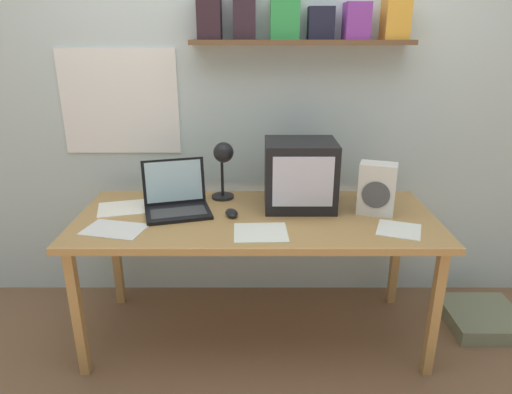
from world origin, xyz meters
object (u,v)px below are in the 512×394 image
(open_notebook, at_px, (261,232))
(floor_cushion, at_px, (482,317))
(crt_monitor, at_px, (300,174))
(loose_paper_near_laptop, at_px, (114,229))
(printed_handout, at_px, (126,208))
(laptop, at_px, (176,199))
(corner_desk, at_px, (256,225))
(desk_lamp, at_px, (223,160))
(juice_glass, at_px, (364,191))
(space_heater, at_px, (377,189))
(computer_mouse, at_px, (232,213))
(loose_paper_near_monitor, at_px, (399,230))

(open_notebook, bearing_deg, floor_cushion, 13.00)
(crt_monitor, xyz_separation_m, floor_cushion, (1.08, -0.05, -0.85))
(loose_paper_near_laptop, relative_size, printed_handout, 0.95)
(laptop, relative_size, printed_handout, 1.17)
(corner_desk, distance_m, laptop, 0.44)
(desk_lamp, height_order, juice_glass, desk_lamp)
(laptop, bearing_deg, crt_monitor, -10.13)
(crt_monitor, relative_size, space_heater, 1.38)
(desk_lamp, relative_size, floor_cushion, 0.82)
(juice_glass, xyz_separation_m, space_heater, (0.02, -0.19, 0.08))
(loose_paper_near_laptop, height_order, printed_handout, same)
(open_notebook, bearing_deg, printed_handout, 156.16)
(crt_monitor, xyz_separation_m, open_notebook, (-0.21, -0.35, -0.18))
(computer_mouse, height_order, open_notebook, computer_mouse)
(juice_glass, bearing_deg, crt_monitor, -165.85)
(juice_glass, relative_size, printed_handout, 0.36)
(crt_monitor, distance_m, printed_handout, 0.94)
(desk_lamp, xyz_separation_m, floor_cushion, (1.48, -0.13, -0.91))
(juice_glass, relative_size, space_heater, 0.44)
(laptop, bearing_deg, floor_cushion, -15.04)
(laptop, bearing_deg, juice_glass, -6.87)
(corner_desk, bearing_deg, space_heater, 2.88)
(space_heater, distance_m, open_notebook, 0.65)
(juice_glass, height_order, loose_paper_near_monitor, juice_glass)
(computer_mouse, bearing_deg, desk_lamp, 103.33)
(space_heater, bearing_deg, computer_mouse, -159.17)
(corner_desk, relative_size, floor_cushion, 4.45)
(space_heater, distance_m, computer_mouse, 0.75)
(desk_lamp, relative_size, computer_mouse, 2.87)
(juice_glass, height_order, space_heater, space_heater)
(laptop, relative_size, computer_mouse, 3.34)
(corner_desk, height_order, loose_paper_near_laptop, loose_paper_near_laptop)
(laptop, distance_m, loose_paper_near_laptop, 0.36)
(floor_cushion, bearing_deg, loose_paper_near_laptop, -172.46)
(juice_glass, relative_size, loose_paper_near_laptop, 0.37)
(crt_monitor, distance_m, space_heater, 0.40)
(printed_handout, relative_size, floor_cushion, 0.81)
(loose_paper_near_monitor, xyz_separation_m, printed_handout, (-1.37, 0.28, 0.00))
(laptop, height_order, floor_cushion, laptop)
(loose_paper_near_monitor, bearing_deg, floor_cushion, 22.81)
(desk_lamp, distance_m, printed_handout, 0.58)
(crt_monitor, height_order, open_notebook, crt_monitor)
(loose_paper_near_monitor, height_order, floor_cushion, loose_paper_near_monitor)
(computer_mouse, bearing_deg, crt_monitor, 21.29)
(loose_paper_near_laptop, relative_size, floor_cushion, 0.78)
(corner_desk, relative_size, printed_handout, 5.47)
(space_heater, distance_m, printed_handout, 1.31)
(loose_paper_near_laptop, bearing_deg, space_heater, 9.25)
(computer_mouse, relative_size, loose_paper_near_monitor, 0.46)
(crt_monitor, bearing_deg, desk_lamp, 168.68)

